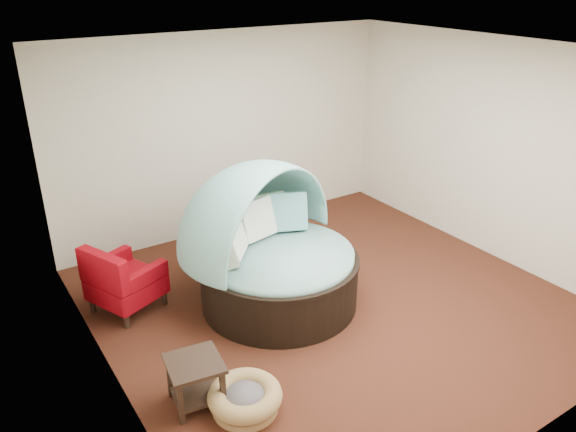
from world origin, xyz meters
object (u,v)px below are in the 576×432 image
pet_basket (245,398)px  red_armchair (122,281)px  canopy_daybed (271,240)px  side_table (195,376)px

pet_basket → red_armchair: 2.14m
canopy_daybed → red_armchair: bearing=133.1°
pet_basket → red_armchair: red_armchair is taller
canopy_daybed → pet_basket: (-1.12, -1.38, -0.64)m
canopy_daybed → side_table: size_ratio=4.46×
canopy_daybed → red_armchair: size_ratio=2.60×
canopy_daybed → pet_basket: bearing=-150.5°
side_table → canopy_daybed: bearing=36.7°
canopy_daybed → side_table: 1.86m
red_armchair → pet_basket: bearing=-102.7°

